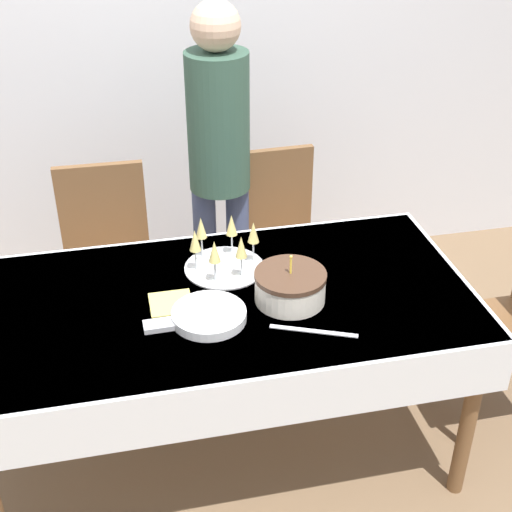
# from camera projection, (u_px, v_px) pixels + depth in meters

# --- Properties ---
(ground_plane) EXTENTS (12.00, 12.00, 0.00)m
(ground_plane) POSITION_uv_depth(u_px,v_px,m) (227.00, 449.00, 2.98)
(ground_plane) COLOR brown
(wall_back) EXTENTS (8.00, 0.05, 2.70)m
(wall_back) POSITION_uv_depth(u_px,v_px,m) (166.00, 32.00, 3.53)
(wall_back) COLOR silver
(wall_back) RESTS_ON ground_plane
(dining_table) EXTENTS (1.83, 0.93, 0.77)m
(dining_table) POSITION_uv_depth(u_px,v_px,m) (223.00, 320.00, 2.63)
(dining_table) COLOR white
(dining_table) RESTS_ON ground_plane
(dining_chair_far_left) EXTENTS (0.43, 0.43, 0.94)m
(dining_chair_far_left) POSITION_uv_depth(u_px,v_px,m) (108.00, 259.00, 3.29)
(dining_chair_far_left) COLOR brown
(dining_chair_far_left) RESTS_ON ground_plane
(dining_chair_far_right) EXTENTS (0.44, 0.44, 0.94)m
(dining_chair_far_right) POSITION_uv_depth(u_px,v_px,m) (277.00, 241.00, 3.44)
(dining_chair_far_right) COLOR brown
(dining_chair_far_right) RESTS_ON ground_plane
(birthday_cake) EXTENTS (0.26, 0.26, 0.19)m
(birthday_cake) POSITION_uv_depth(u_px,v_px,m) (290.00, 287.00, 2.53)
(birthday_cake) COLOR silver
(birthday_cake) RESTS_ON dining_table
(champagne_tray) EXTENTS (0.31, 0.31, 0.18)m
(champagne_tray) POSITION_uv_depth(u_px,v_px,m) (223.00, 249.00, 2.70)
(champagne_tray) COLOR silver
(champagne_tray) RESTS_ON dining_table
(plate_stack_main) EXTENTS (0.26, 0.26, 0.03)m
(plate_stack_main) POSITION_uv_depth(u_px,v_px,m) (209.00, 315.00, 2.45)
(plate_stack_main) COLOR white
(plate_stack_main) RESTS_ON dining_table
(cake_knife) EXTENTS (0.28, 0.13, 0.00)m
(cake_knife) POSITION_uv_depth(u_px,v_px,m) (314.00, 331.00, 2.40)
(cake_knife) COLOR silver
(cake_knife) RESTS_ON dining_table
(fork_pile) EXTENTS (0.17, 0.06, 0.02)m
(fork_pile) POSITION_uv_depth(u_px,v_px,m) (168.00, 324.00, 2.42)
(fork_pile) COLOR silver
(fork_pile) RESTS_ON dining_table
(napkin_pile) EXTENTS (0.15, 0.15, 0.01)m
(napkin_pile) POSITION_uv_depth(u_px,v_px,m) (171.00, 304.00, 2.53)
(napkin_pile) COLOR #E0D166
(napkin_pile) RESTS_ON dining_table
(person_standing) EXTENTS (0.28, 0.28, 1.63)m
(person_standing) POSITION_uv_depth(u_px,v_px,m) (219.00, 148.00, 3.21)
(person_standing) COLOR #3F4C72
(person_standing) RESTS_ON ground_plane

